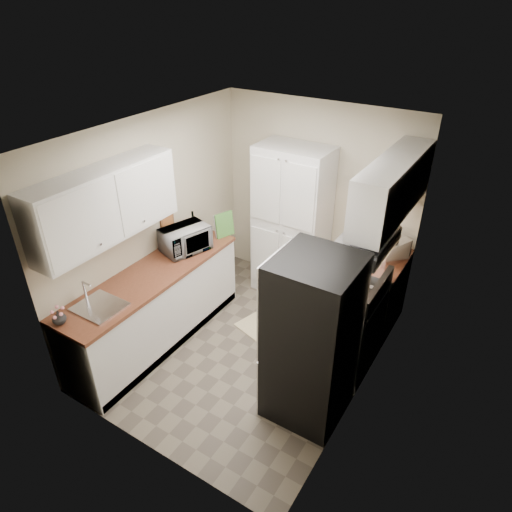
{
  "coord_description": "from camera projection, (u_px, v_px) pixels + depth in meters",
  "views": [
    {
      "loc": [
        2.19,
        -3.35,
        3.62
      ],
      "look_at": [
        -0.01,
        0.15,
        1.16
      ],
      "focal_mm": 32.0,
      "sensor_mm": 36.0,
      "label": 1
    }
  ],
  "objects": [
    {
      "name": "ground",
      "position": [
        250.0,
        347.0,
        5.29
      ],
      "size": [
        3.2,
        3.2,
        0.0
      ],
      "primitive_type": "plane",
      "color": "#665B4C",
      "rests_on": "ground"
    },
    {
      "name": "room_shell",
      "position": [
        246.0,
        222.0,
        4.46
      ],
      "size": [
        2.64,
        3.24,
        2.52
      ],
      "color": "beige",
      "rests_on": "ground"
    },
    {
      "name": "pantry_cabinet",
      "position": [
        292.0,
        223.0,
        5.83
      ],
      "size": [
        0.9,
        0.55,
        2.0
      ],
      "primitive_type": "cube",
      "color": "silver",
      "rests_on": "ground"
    },
    {
      "name": "base_cabinet_left",
      "position": [
        156.0,
        308.0,
        5.21
      ],
      "size": [
        0.6,
        2.3,
        0.88
      ],
      "primitive_type": "cube",
      "color": "silver",
      "rests_on": "ground"
    },
    {
      "name": "countertop_left",
      "position": [
        152.0,
        275.0,
        4.97
      ],
      "size": [
        0.63,
        2.33,
        0.04
      ],
      "primitive_type": "cube",
      "color": "brown",
      "rests_on": "base_cabinet_left"
    },
    {
      "name": "base_cabinet_right",
      "position": [
        372.0,
        292.0,
        5.48
      ],
      "size": [
        0.6,
        0.8,
        0.88
      ],
      "primitive_type": "cube",
      "color": "silver",
      "rests_on": "ground"
    },
    {
      "name": "countertop_right",
      "position": [
        377.0,
        259.0,
        5.25
      ],
      "size": [
        0.63,
        0.83,
        0.04
      ],
      "primitive_type": "cube",
      "color": "brown",
      "rests_on": "base_cabinet_right"
    },
    {
      "name": "electric_range",
      "position": [
        345.0,
        325.0,
        4.89
      ],
      "size": [
        0.71,
        0.78,
        1.13
      ],
      "color": "#B7B7BC",
      "rests_on": "ground"
    },
    {
      "name": "refrigerator",
      "position": [
        312.0,
        340.0,
        4.13
      ],
      "size": [
        0.7,
        0.72,
        1.7
      ],
      "primitive_type": "cube",
      "color": "#B7B7BC",
      "rests_on": "ground"
    },
    {
      "name": "microwave",
      "position": [
        185.0,
        239.0,
        5.31
      ],
      "size": [
        0.51,
        0.62,
        0.3
      ],
      "primitive_type": "imported",
      "rotation": [
        0.0,
        0.0,
        1.27
      ],
      "color": "#AAABAF",
      "rests_on": "countertop_left"
    },
    {
      "name": "wine_bottle",
      "position": [
        193.0,
        226.0,
        5.57
      ],
      "size": [
        0.08,
        0.08,
        0.33
      ],
      "primitive_type": "cylinder",
      "color": "black",
      "rests_on": "countertop_left"
    },
    {
      "name": "flower_vase",
      "position": [
        59.0,
        317.0,
        4.19
      ],
      "size": [
        0.15,
        0.15,
        0.13
      ],
      "primitive_type": "imported",
      "rotation": [
        0.0,
        0.0,
        0.15
      ],
      "color": "beige",
      "rests_on": "countertop_left"
    },
    {
      "name": "cutting_board",
      "position": [
        225.0,
        225.0,
        5.62
      ],
      "size": [
        0.11,
        0.24,
        0.31
      ],
      "primitive_type": "cube",
      "rotation": [
        0.0,
        0.0,
        -0.36
      ],
      "color": "#458435",
      "rests_on": "countertop_left"
    },
    {
      "name": "toaster_oven",
      "position": [
        387.0,
        249.0,
        5.17
      ],
      "size": [
        0.47,
        0.51,
        0.24
      ],
      "primitive_type": "cube",
      "rotation": [
        0.0,
        0.0,
        -0.4
      ],
      "color": "silver",
      "rests_on": "countertop_right"
    },
    {
      "name": "fruit_basket",
      "position": [
        388.0,
        235.0,
        5.07
      ],
      "size": [
        0.36,
        0.36,
        0.12
      ],
      "primitive_type": null,
      "rotation": [
        0.0,
        0.0,
        -0.32
      ],
      "color": "orange",
      "rests_on": "toaster_oven"
    },
    {
      "name": "kitchen_mat",
      "position": [
        270.0,
        320.0,
        5.7
      ],
      "size": [
        0.69,
        0.88,
        0.01
      ],
      "primitive_type": "cube",
      "rotation": [
        0.0,
        0.0,
        -0.28
      ],
      "color": "beige",
      "rests_on": "ground"
    }
  ]
}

